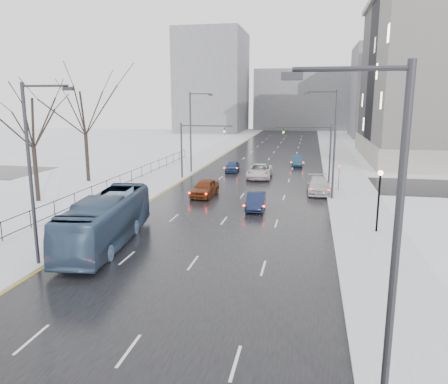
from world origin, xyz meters
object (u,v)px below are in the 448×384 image
Objects in this scene: streetlight_l_near at (33,167)px; streetlight_l_far at (192,128)px; no_uturn_sign at (339,169)px; sedan_right_distant at (297,161)px; sedan_right_near at (256,201)px; sedan_right_far at (318,185)px; streetlight_r_near at (386,248)px; lamppost_r_mid at (379,192)px; sedan_center_near at (205,188)px; sedan_center_far at (232,166)px; mast_signal_left at (190,144)px; sedan_right_cross at (260,171)px; tree_park_d at (39,202)px; tree_park_e at (89,182)px; mast_signal_right at (320,147)px; bus at (106,220)px; streetlight_r_mid at (332,139)px.

streetlight_l_near and streetlight_l_far have the same top height.
no_uturn_sign is 17.39m from sedan_right_distant.
sedan_right_far is at bearing 53.05° from sedan_right_near.
streetlight_r_near reaches higher than lamppost_r_mid.
no_uturn_sign reaches higher than sedan_center_near.
streetlight_r_near is at bearing -78.69° from sedan_center_far.
streetlight_r_near is 26.29m from sedan_right_near.
sedan_center_far is (3.85, 6.07, -3.39)m from mast_signal_left.
sedan_right_cross is (7.83, 2.10, -3.25)m from mast_signal_left.
tree_park_d is at bearing -126.80° from mast_signal_left.
sedan_center_near is at bearing -18.29° from tree_park_e.
tree_park_e is at bearing -159.81° from mast_signal_left.
mast_signal_right is (-0.84, 38.00, -1.51)m from streetlight_r_near.
no_uturn_sign is at bearing 97.33° from lamppost_r_mid.
no_uturn_sign is at bearing 88.26° from streetlight_r_near.
sedan_right_near is 1.07× the size of sedan_center_far.
sedan_right_near is 15.10m from sedan_right_cross.
lamppost_r_mid is at bearing -63.18° from sedan_right_cross.
mast_signal_right reaches higher than tree_park_d.
no_uturn_sign is (16.53, -4.00, -1.81)m from mast_signal_left.
sedan_right_cross is at bearing 100.83° from streetlight_r_near.
tree_park_d reaches higher than bus.
sedan_right_cross is (-7.67, 10.10, -4.76)m from streetlight_r_mid.
lamppost_r_mid is 0.79× the size of sedan_right_far.
mast_signal_right reaches higher than lamppost_r_mid.
mast_signal_right is 1.53× the size of sedan_right_near.
sedan_right_far is at bearing 19.40° from tree_park_d.
sedan_right_far reaches higher than sedan_center_far.
tree_park_e is 25.44m from sedan_right_far.
tree_park_d is 21.17m from streetlight_l_far.
tree_park_e is at bearing -149.12° from sedan_center_far.
streetlight_r_mid reaches higher than mast_signal_right.
tree_park_d reaches higher than sedan_right_near.
streetlight_l_far is 3.70× the size of no_uturn_sign.
streetlight_r_mid is at bearing 35.65° from sedan_right_near.
no_uturn_sign is 0.68× the size of sedan_center_far.
tree_park_e reaches higher than sedan_right_near.
tree_park_e is at bearing 114.65° from bus.
bus is 13.68m from sedan_right_near.
sedan_center_near is 6.77m from sedan_right_near.
sedan_center_near is at bearing 140.39° from sedan_right_near.
sedan_right_distant is at bearing 50.10° from tree_park_d.
streetlight_l_near is at bearing -125.89° from no_uturn_sign.
streetlight_r_mid is 2.34× the size of lamppost_r_mid.
streetlight_l_far is 0.88× the size of bus.
no_uturn_sign is at bearing -13.60° from mast_signal_left.
streetlight_r_mid is 21.55m from sedan_right_distant.
streetlight_l_far is at bearing 113.22° from sedan_center_near.
streetlight_l_far is 1.54× the size of mast_signal_left.
mast_signal_right is at bearing 64.67° from sedan_right_near.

